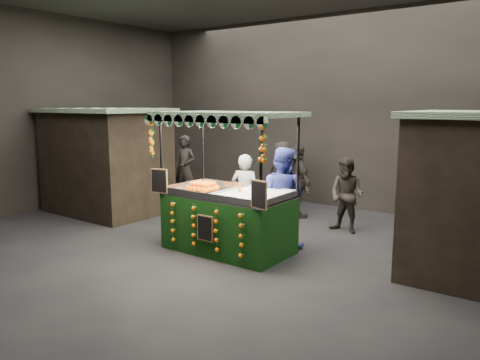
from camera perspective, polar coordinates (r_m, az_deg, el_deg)
The scene contains 11 objects.
ground at distance 8.64m, azimuth -2.65°, elevation -9.00°, with size 12.00×12.00×0.00m, color black.
market_hall at distance 8.23m, azimuth -2.83°, elevation 13.96°, with size 12.10×10.10×5.05m.
neighbour_stall_left at distance 12.17m, azimuth -15.96°, elevation 2.32°, with size 3.00×2.20×2.60m.
juice_stall at distance 8.60m, azimuth -1.52°, elevation -3.59°, with size 2.65×1.56×2.57m.
vendor_grey at distance 9.66m, azimuth 0.63°, elevation -1.82°, with size 0.70×0.54×1.70m.
vendor_blue at distance 8.92m, azimuth 5.10°, elevation -2.11°, with size 0.99×0.80×1.91m.
shopper_0 at distance 13.10m, azimuth -6.76°, elevation 1.40°, with size 0.73×0.53×1.85m.
shopper_1 at distance 10.12m, azimuth 12.88°, elevation -1.82°, with size 0.84×0.69×1.60m.
shopper_2 at distance 11.22m, azimuth 7.08°, elevation -0.18°, with size 1.10×0.89×1.75m.
shopper_3 at distance 11.15m, azimuth 5.80°, elevation -0.39°, with size 1.25×1.15×1.69m.
shopper_4 at distance 12.31m, azimuth 5.14°, elevation 0.67°, with size 0.89×0.62×1.74m.
Camera 1 is at (5.18, -6.36, 2.72)m, focal length 34.98 mm.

